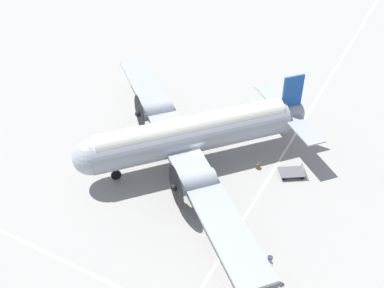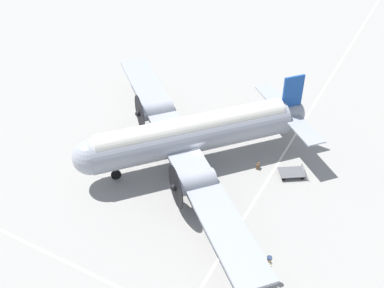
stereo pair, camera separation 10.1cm
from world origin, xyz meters
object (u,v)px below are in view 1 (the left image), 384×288
at_px(crew_foreground, 269,265).
at_px(baggage_cart, 292,172).
at_px(traffic_cone, 214,202).
at_px(airliner_main, 187,135).
at_px(suitcase_near_door, 258,166).

distance_m(crew_foreground, baggage_cart, 9.10).
bearing_deg(crew_foreground, baggage_cart, -36.98).
height_order(crew_foreground, baggage_cart, crew_foreground).
bearing_deg(crew_foreground, traffic_cone, 6.44).
height_order(airliner_main, baggage_cart, airliner_main).
bearing_deg(airliner_main, crew_foreground, 94.55).
bearing_deg(traffic_cone, suitcase_near_door, 166.75).
height_order(suitcase_near_door, traffic_cone, traffic_cone).
bearing_deg(baggage_cart, traffic_cone, 22.87).
bearing_deg(airliner_main, baggage_cart, 149.45).
height_order(suitcase_near_door, baggage_cart, baggage_cart).
distance_m(airliner_main, traffic_cone, 5.14).
bearing_deg(airliner_main, traffic_cone, 93.00).
height_order(baggage_cart, traffic_cone, traffic_cone).
bearing_deg(suitcase_near_door, crew_foreground, 25.05).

